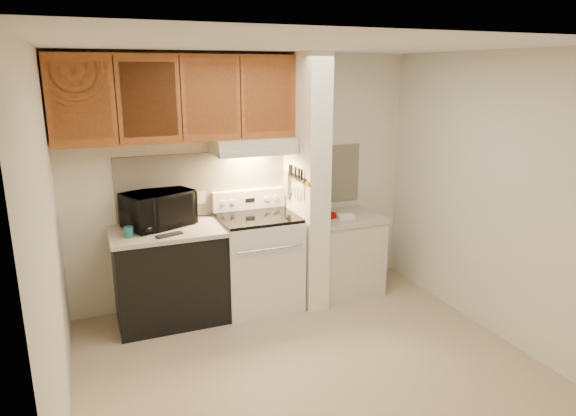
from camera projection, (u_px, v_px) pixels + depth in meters
floor at (305, 361)px, 4.25m from camera, size 3.60×3.60×0.00m
ceiling at (308, 45)px, 3.60m from camera, size 3.60×3.60×0.00m
wall_back at (247, 179)px, 5.26m from camera, size 3.60×2.50×0.02m
wall_left at (48, 245)px, 3.27m from camera, size 0.02×3.00×2.50m
wall_right at (490, 195)px, 4.57m from camera, size 0.02×3.00×2.50m
backsplash at (247, 181)px, 5.26m from camera, size 2.60×0.02×0.63m
range_body at (259, 262)px, 5.16m from camera, size 0.76×0.65×0.92m
oven_window at (269, 270)px, 4.87m from camera, size 0.50×0.01×0.30m
oven_handle at (271, 249)px, 4.77m from camera, size 0.65×0.02×0.02m
cooktop at (258, 217)px, 5.04m from camera, size 0.74×0.64×0.03m
range_backguard at (249, 199)px, 5.26m from camera, size 0.76×0.08×0.20m
range_display at (250, 200)px, 5.22m from camera, size 0.10×0.01×0.04m
range_knob_left_outer at (223, 203)px, 5.12m from camera, size 0.05×0.02×0.05m
range_knob_left_inner at (233, 202)px, 5.16m from camera, size 0.05×0.02×0.05m
range_knob_right_inner at (267, 199)px, 5.29m from camera, size 0.05×0.02×0.05m
range_knob_right_outer at (276, 198)px, 5.32m from camera, size 0.05×0.02×0.05m
dishwasher_front at (170, 277)px, 4.86m from camera, size 1.00×0.63×0.87m
left_countertop at (167, 231)px, 4.74m from camera, size 1.04×0.67×0.04m
spoon_rest at (169, 235)px, 4.55m from camera, size 0.25×0.14×0.02m
teal_jar at (129, 232)px, 4.50m from camera, size 0.10×0.10×0.09m
outlet at (202, 198)px, 5.11m from camera, size 0.08×0.01×0.12m
microwave at (158, 209)px, 4.80m from camera, size 0.71×0.61×0.33m
partition_pillar at (306, 182)px, 5.14m from camera, size 0.22×0.70×2.50m
pillar_trim at (295, 178)px, 5.08m from camera, size 0.01×0.70×0.04m
knife_strip at (297, 177)px, 5.03m from camera, size 0.02×0.42×0.04m
knife_blade_a at (301, 190)px, 4.92m from camera, size 0.01×0.03×0.16m
knife_handle_a at (302, 175)px, 4.87m from camera, size 0.02×0.02×0.10m
knife_blade_b at (298, 189)px, 4.99m from camera, size 0.01×0.04×0.18m
knife_handle_b at (299, 173)px, 4.93m from camera, size 0.02×0.02×0.10m
knife_blade_c at (295, 189)px, 5.06m from camera, size 0.01×0.04×0.20m
knife_handle_c at (296, 172)px, 5.00m from camera, size 0.02×0.02×0.10m
knife_blade_d at (292, 185)px, 5.12m from camera, size 0.01×0.04×0.16m
knife_handle_d at (292, 170)px, 5.09m from camera, size 0.02×0.02×0.10m
knife_blade_e at (290, 185)px, 5.19m from camera, size 0.01×0.04×0.18m
knife_handle_e at (290, 169)px, 5.14m from camera, size 0.02×0.02×0.10m
oven_mitt at (287, 184)px, 5.25m from camera, size 0.03×0.11×0.26m
right_cab_base at (344, 255)px, 5.52m from camera, size 0.70×0.60×0.81m
right_countertop at (345, 217)px, 5.41m from camera, size 0.74×0.64×0.04m
red_folder at (326, 214)px, 5.43m from camera, size 0.33×0.38×0.01m
white_box at (346, 216)px, 5.29m from camera, size 0.18×0.14×0.04m
range_hood at (253, 145)px, 4.97m from camera, size 0.78×0.44×0.15m
hood_lip at (260, 153)px, 4.79m from camera, size 0.78×0.04×0.06m
upper_cabinets at (178, 98)px, 4.64m from camera, size 2.18×0.33×0.77m
cab_door_a at (81, 101)px, 4.20m from camera, size 0.46×0.01×0.63m
cab_gap_a at (116, 100)px, 4.30m from camera, size 0.01×0.01×0.73m
cab_door_b at (149, 100)px, 4.40m from camera, size 0.46×0.01×0.63m
cab_gap_b at (181, 99)px, 4.50m from camera, size 0.01×0.01×0.73m
cab_door_c at (211, 99)px, 4.60m from camera, size 0.46×0.01×0.63m
cab_gap_c at (241, 98)px, 4.69m from camera, size 0.01×0.01×0.73m
cab_door_d at (269, 97)px, 4.79m from camera, size 0.46×0.01×0.63m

